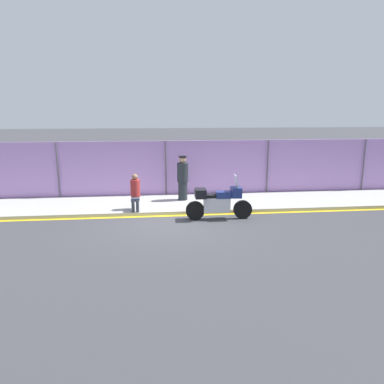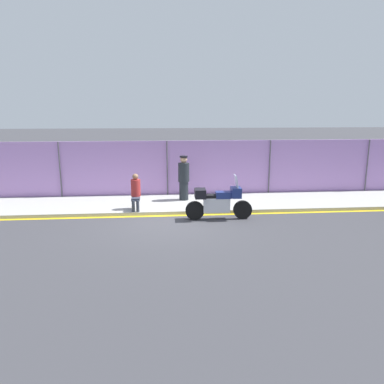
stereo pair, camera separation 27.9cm
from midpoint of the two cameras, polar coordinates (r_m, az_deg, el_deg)
ground_plane at (r=12.40m, az=-3.91°, el=-4.64°), size 120.00×120.00×0.00m
sidewalk at (r=14.51m, az=-4.28°, el=-1.82°), size 32.31×2.72×0.12m
curb_paint_stripe at (r=13.13m, az=-4.05°, el=-3.64°), size 32.31×0.18×0.01m
storefront_fence at (r=15.70m, az=-4.54°, el=3.47°), size 30.69×0.17×2.37m
motorcycle at (r=12.60m, az=3.42°, el=-1.45°), size 2.26×0.53×1.51m
officer_standing at (r=14.71m, az=-1.97°, el=2.19°), size 0.44×0.44×1.75m
person_seated_on_curb at (r=13.45m, az=-9.23°, el=0.28°), size 0.34×0.65×1.29m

